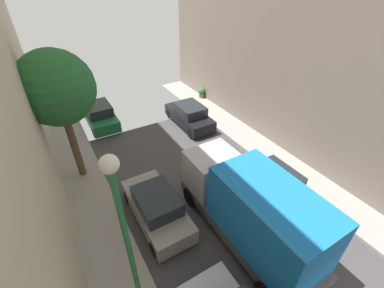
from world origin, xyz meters
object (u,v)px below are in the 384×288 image
(parked_car_left_4, at_px, (100,115))
(street_tree_0, at_px, (56,89))
(parked_car_left_3, at_px, (157,208))
(delivery_truck, at_px, (251,209))
(potted_plant_1, at_px, (202,92))
(lamp_post, at_px, (123,223))
(parked_car_right_2, at_px, (273,184))
(parked_car_right_3, at_px, (189,116))

(parked_car_left_4, bearing_deg, street_tree_0, -113.92)
(parked_car_left_3, distance_m, delivery_truck, 4.02)
(potted_plant_1, height_order, lamp_post, lamp_post)
(parked_car_left_4, distance_m, potted_plant_1, 8.46)
(parked_car_left_4, xyz_separation_m, delivery_truck, (2.70, -12.54, 1.07))
(street_tree_0, bearing_deg, parked_car_right_2, -38.88)
(parked_car_left_4, height_order, parked_car_right_2, same)
(parked_car_left_3, height_order, potted_plant_1, parked_car_left_3)
(delivery_truck, height_order, potted_plant_1, delivery_truck)
(potted_plant_1, xyz_separation_m, lamp_post, (-10.36, -12.57, 3.44))
(parked_car_left_3, xyz_separation_m, parked_car_right_2, (5.40, -1.47, 0.00))
(street_tree_0, bearing_deg, delivery_truck, -56.50)
(parked_car_right_2, height_order, parked_car_right_3, same)
(parked_car_right_3, bearing_deg, delivery_truck, -106.25)
(parked_car_left_4, distance_m, parked_car_right_3, 6.31)
(parked_car_left_3, bearing_deg, parked_car_left_4, 90.00)
(delivery_truck, xyz_separation_m, street_tree_0, (-4.95, 7.47, 3.15))
(parked_car_left_3, xyz_separation_m, parked_car_left_4, (0.00, 9.75, 0.00))
(parked_car_right_3, bearing_deg, lamp_post, -128.00)
(parked_car_left_3, distance_m, street_tree_0, 6.70)
(delivery_truck, relative_size, potted_plant_1, 7.78)
(parked_car_left_4, relative_size, lamp_post, 0.70)
(parked_car_left_4, bearing_deg, parked_car_left_3, -90.00)
(parked_car_left_3, bearing_deg, parked_car_right_2, -15.26)
(parked_car_left_4, distance_m, delivery_truck, 12.87)
(parked_car_left_3, bearing_deg, lamp_post, -123.61)
(parked_car_right_3, height_order, street_tree_0, street_tree_0)
(street_tree_0, bearing_deg, parked_car_left_3, -64.42)
(lamp_post, bearing_deg, parked_car_right_3, 52.00)
(parked_car_left_4, relative_size, parked_car_right_2, 1.00)
(parked_car_right_2, bearing_deg, potted_plant_1, 74.70)
(parked_car_left_3, distance_m, parked_car_right_3, 8.44)
(parked_car_left_3, distance_m, parked_car_right_2, 5.60)
(parked_car_left_3, relative_size, parked_car_right_2, 1.00)
(delivery_truck, xyz_separation_m, potted_plant_1, (5.76, 12.49, -1.18))
(parked_car_right_3, bearing_deg, potted_plant_1, 46.49)
(parked_car_left_3, height_order, parked_car_right_2, same)
(parked_car_right_2, xyz_separation_m, potted_plant_1, (3.06, 11.18, -0.11))
(parked_car_left_3, xyz_separation_m, parked_car_right_3, (5.40, 6.49, 0.00))
(parked_car_left_3, relative_size, parked_car_right_3, 1.00)
(parked_car_left_4, height_order, street_tree_0, street_tree_0)
(delivery_truck, xyz_separation_m, lamp_post, (-4.60, -0.08, 2.26))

